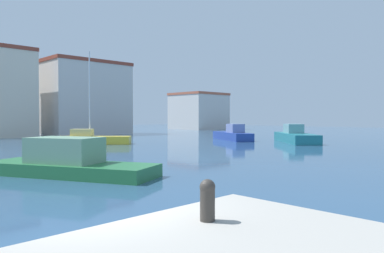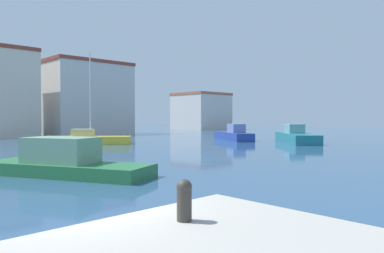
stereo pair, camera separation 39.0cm
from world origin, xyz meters
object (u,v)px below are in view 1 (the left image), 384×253
(motorboat_green_near_pier, at_px, (68,162))
(motorboat_blue_center_channel, at_px, (232,135))
(sailboat_yellow_distant_east, at_px, (89,139))
(mooring_bollard, at_px, (207,198))
(motorboat_teal_far_left, at_px, (295,136))

(motorboat_green_near_pier, distance_m, motorboat_blue_center_channel, 27.82)
(motorboat_green_near_pier, bearing_deg, sailboat_yellow_distant_east, 58.59)
(mooring_bollard, xyz_separation_m, motorboat_teal_far_left, (30.76, 16.21, -0.84))
(mooring_bollard, distance_m, motorboat_blue_center_channel, 37.32)
(sailboat_yellow_distant_east, bearing_deg, mooring_bollard, -115.89)
(motorboat_teal_far_left, bearing_deg, motorboat_blue_center_channel, 102.86)
(motorboat_green_near_pier, relative_size, motorboat_blue_center_channel, 1.03)
(mooring_bollard, relative_size, motorboat_blue_center_channel, 0.07)
(motorboat_teal_far_left, xyz_separation_m, motorboat_green_near_pier, (-27.04, -4.19, -0.01))
(motorboat_teal_far_left, relative_size, motorboat_green_near_pier, 0.98)
(sailboat_yellow_distant_east, relative_size, motorboat_green_near_pier, 1.09)
(motorboat_green_near_pier, bearing_deg, motorboat_teal_far_left, 8.82)
(sailboat_yellow_distant_east, height_order, motorboat_blue_center_channel, sailboat_yellow_distant_east)
(motorboat_teal_far_left, height_order, motorboat_blue_center_channel, motorboat_teal_far_left)
(motorboat_blue_center_channel, bearing_deg, sailboat_yellow_distant_east, 159.66)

